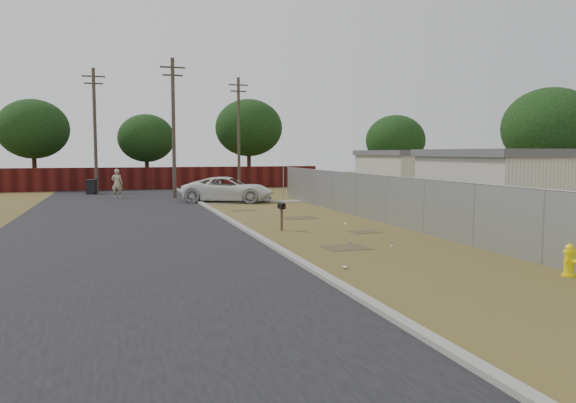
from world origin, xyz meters
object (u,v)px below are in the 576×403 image
object	(u,v)px
mailbox	(282,208)
pedestrian	(117,184)
trash_bin	(91,187)
fire_hydrant	(569,261)
pickup_truck	(228,189)

from	to	relation	value
mailbox	pedestrian	distance (m)	18.51
mailbox	pedestrian	xyz separation A→B (m)	(-5.93, 17.53, 0.11)
mailbox	trash_bin	xyz separation A→B (m)	(-7.67, 21.81, -0.30)
fire_hydrant	trash_bin	distance (m)	33.66
mailbox	pedestrian	size ratio (longest dim) A/B	0.56
pedestrian	mailbox	bearing A→B (deg)	119.25
fire_hydrant	pedestrian	xyz separation A→B (m)	(-10.29, 27.16, 0.58)
fire_hydrant	trash_bin	xyz separation A→B (m)	(-12.03, 31.44, 0.16)
pickup_truck	trash_bin	xyz separation A→B (m)	(-8.13, 8.95, -0.21)
trash_bin	pedestrian	bearing A→B (deg)	-67.88
pedestrian	pickup_truck	bearing A→B (deg)	154.39
mailbox	pickup_truck	bearing A→B (deg)	87.98
mailbox	trash_bin	bearing A→B (deg)	109.38
pickup_truck	fire_hydrant	bearing A→B (deg)	-146.64
pedestrian	trash_bin	distance (m)	4.64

